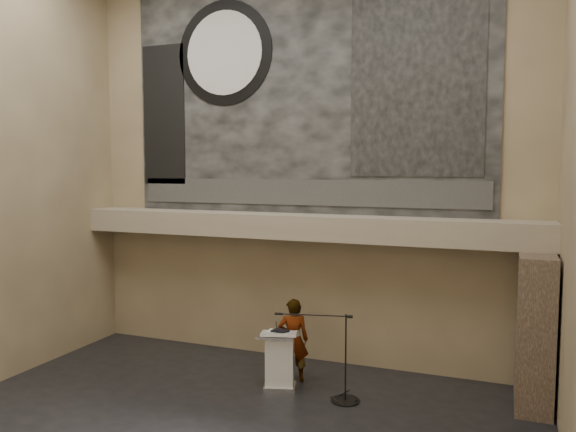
% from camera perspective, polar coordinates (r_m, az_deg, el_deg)
% --- Properties ---
extents(wall_back, '(10.00, 0.02, 8.50)m').
position_cam_1_polar(wall_back, '(12.06, 1.40, 5.28)').
color(wall_back, '#7A674D').
rests_on(wall_back, floor).
extents(soffit, '(10.00, 0.80, 0.50)m').
position_cam_1_polar(soffit, '(11.75, 0.71, -1.06)').
color(soffit, gray).
rests_on(soffit, wall_back).
extents(sprinkler_left, '(0.04, 0.04, 0.06)m').
position_cam_1_polar(sprinkler_left, '(12.39, -6.31, -2.08)').
color(sprinkler_left, '#B2893D').
rests_on(sprinkler_left, soffit).
extents(sprinkler_right, '(0.04, 0.04, 0.06)m').
position_cam_1_polar(sprinkler_right, '(11.21, 9.75, -2.86)').
color(sprinkler_right, '#B2893D').
rests_on(sprinkler_right, soffit).
extents(banner, '(8.00, 0.05, 5.00)m').
position_cam_1_polar(banner, '(12.13, 1.36, 12.15)').
color(banner, black).
rests_on(banner, wall_back).
extents(banner_text_strip, '(7.76, 0.02, 0.55)m').
position_cam_1_polar(banner_text_strip, '(12.00, 1.27, 2.42)').
color(banner_text_strip, '#303030').
rests_on(banner_text_strip, banner).
extents(banner_clock_rim, '(2.30, 0.02, 2.30)m').
position_cam_1_polar(banner_clock_rim, '(12.97, -6.49, 16.12)').
color(banner_clock_rim, black).
rests_on(banner_clock_rim, banner).
extents(banner_clock_face, '(1.84, 0.02, 1.84)m').
position_cam_1_polar(banner_clock_face, '(12.95, -6.53, 16.14)').
color(banner_clock_face, silver).
rests_on(banner_clock_face, banner).
extents(banner_building_print, '(2.60, 0.02, 3.60)m').
position_cam_1_polar(banner_building_print, '(11.50, 12.89, 12.92)').
color(banner_building_print, black).
rests_on(banner_building_print, banner).
extents(banner_brick_print, '(1.10, 0.02, 3.20)m').
position_cam_1_polar(banner_brick_print, '(13.60, -12.50, 9.98)').
color(banner_brick_print, black).
rests_on(banner_brick_print, banner).
extents(stone_pier, '(0.60, 1.40, 2.70)m').
position_cam_1_polar(stone_pier, '(10.87, 23.80, -10.57)').
color(stone_pier, '#44352A').
rests_on(stone_pier, floor).
extents(lectern, '(0.77, 0.64, 1.13)m').
position_cam_1_polar(lectern, '(10.93, -0.85, -14.43)').
color(lectern, silver).
rests_on(lectern, floor).
extents(binder, '(0.33, 0.29, 0.04)m').
position_cam_1_polar(binder, '(10.75, -0.81, -11.61)').
color(binder, black).
rests_on(binder, lectern).
extents(papers, '(0.22, 0.30, 0.00)m').
position_cam_1_polar(papers, '(10.80, -1.57, -11.61)').
color(papers, silver).
rests_on(papers, lectern).
extents(speaker_person, '(0.70, 0.57, 1.64)m').
position_cam_1_polar(speaker_person, '(11.23, 0.54, -12.46)').
color(speaker_person, beige).
rests_on(speaker_person, floor).
extents(mic_stand, '(1.51, 0.56, 1.59)m').
position_cam_1_polar(mic_stand, '(10.55, 5.58, -16.96)').
color(mic_stand, black).
rests_on(mic_stand, floor).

